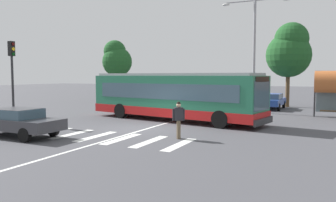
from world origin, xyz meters
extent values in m
plane|color=#47474C|center=(0.00, 0.00, 0.00)|extent=(160.00, 160.00, 0.00)
cylinder|color=black|center=(4.34, 4.29, 0.50)|extent=(1.04, 0.48, 1.00)
cylinder|color=black|center=(3.90, 1.98, 0.50)|extent=(1.04, 0.48, 1.00)
cylinder|color=black|center=(-3.13, 5.71, 0.50)|extent=(1.04, 0.48, 1.00)
cylinder|color=black|center=(-3.56, 3.40, 0.50)|extent=(1.04, 0.48, 1.00)
cube|color=#236B4C|center=(0.16, 3.89, 1.62)|extent=(12.14, 4.72, 2.55)
cube|color=red|center=(0.16, 3.89, 0.62)|extent=(12.26, 4.77, 0.55)
cube|color=#3D5666|center=(0.16, 3.89, 1.93)|extent=(10.75, 4.51, 0.96)
cube|color=#3D5666|center=(5.99, 2.78, 1.83)|extent=(0.46, 2.21, 1.63)
cube|color=black|center=(5.99, 2.78, 2.72)|extent=(0.42, 1.92, 0.28)
cube|color=#99999E|center=(0.16, 3.89, 2.98)|extent=(11.64, 4.43, 0.16)
cube|color=#28282B|center=(6.10, 2.76, 0.43)|extent=(0.59, 2.53, 0.36)
cylinder|color=brown|center=(3.01, -1.70, 0.42)|extent=(0.16, 0.16, 0.85)
cylinder|color=brown|center=(3.11, -1.86, 0.42)|extent=(0.16, 0.16, 0.85)
cube|color=#232328|center=(3.06, -1.78, 1.15)|extent=(0.48, 0.44, 0.60)
cylinder|color=#232328|center=(2.86, -1.91, 1.12)|extent=(0.10, 0.10, 0.55)
cylinder|color=#232328|center=(3.26, -1.65, 1.12)|extent=(0.10, 0.10, 0.55)
sphere|color=tan|center=(3.06, -1.78, 1.56)|extent=(0.22, 0.22, 0.22)
sphere|color=black|center=(3.06, -1.78, 1.63)|extent=(0.19, 0.19, 0.19)
cylinder|color=black|center=(-2.63, -3.81, 0.32)|extent=(0.64, 0.20, 0.64)
cylinder|color=black|center=(-2.64, -5.48, 0.32)|extent=(0.64, 0.20, 0.64)
cylinder|color=black|center=(-5.42, -3.79, 0.32)|extent=(0.64, 0.20, 0.64)
cube|color=#38383D|center=(-4.03, -4.64, 0.64)|extent=(4.51, 1.84, 0.52)
cube|color=#3D5666|center=(-4.12, -4.64, 1.12)|extent=(2.17, 1.61, 0.44)
cube|color=#38383D|center=(-4.12, -4.64, 1.30)|extent=(1.99, 1.54, 0.09)
cylinder|color=black|center=(-6.78, 15.92, 0.32)|extent=(0.26, 0.66, 0.64)
cylinder|color=black|center=(-5.11, 15.76, 0.32)|extent=(0.26, 0.66, 0.64)
cylinder|color=black|center=(-7.04, 13.14, 0.32)|extent=(0.26, 0.66, 0.64)
cylinder|color=black|center=(-5.38, 12.98, 0.32)|extent=(0.26, 0.66, 0.64)
cube|color=#C6B793|center=(-6.08, 14.45, 0.64)|extent=(2.24, 4.65, 0.52)
cube|color=#3D5666|center=(-6.09, 14.36, 1.12)|extent=(1.80, 2.30, 0.44)
cube|color=#C6B793|center=(-6.09, 14.36, 1.30)|extent=(1.71, 2.12, 0.09)
cylinder|color=black|center=(-4.04, 16.25, 0.32)|extent=(0.23, 0.65, 0.64)
cylinder|color=black|center=(-2.37, 16.18, 0.32)|extent=(0.23, 0.65, 0.64)
cylinder|color=black|center=(-4.15, 13.47, 0.32)|extent=(0.23, 0.65, 0.64)
cylinder|color=black|center=(-2.48, 13.40, 0.32)|extent=(0.23, 0.65, 0.64)
cube|color=#38383D|center=(-3.26, 14.83, 0.64)|extent=(2.00, 4.57, 0.52)
cube|color=#3D5666|center=(-3.26, 14.74, 1.12)|extent=(1.69, 2.22, 0.44)
cube|color=#38383D|center=(-3.26, 14.74, 1.30)|extent=(1.61, 2.04, 0.09)
cylinder|color=black|center=(-1.17, 16.44, 0.32)|extent=(0.27, 0.66, 0.64)
cylinder|color=black|center=(0.49, 16.25, 0.32)|extent=(0.27, 0.66, 0.64)
cylinder|color=black|center=(-1.50, 13.67, 0.32)|extent=(0.27, 0.66, 0.64)
cylinder|color=black|center=(0.17, 13.47, 0.32)|extent=(0.27, 0.66, 0.64)
cube|color=#AD1E1E|center=(-0.50, 14.96, 0.64)|extent=(2.33, 4.68, 0.52)
cube|color=#3D5666|center=(-0.51, 14.87, 1.12)|extent=(1.84, 2.33, 0.44)
cube|color=#AD1E1E|center=(-0.51, 14.87, 1.30)|extent=(1.75, 2.14, 0.09)
cylinder|color=black|center=(1.37, 16.12, 0.32)|extent=(0.23, 0.65, 0.64)
cylinder|color=black|center=(3.05, 16.04, 0.32)|extent=(0.23, 0.65, 0.64)
cylinder|color=black|center=(1.24, 13.33, 0.32)|extent=(0.23, 0.65, 0.64)
cylinder|color=black|center=(2.91, 13.25, 0.32)|extent=(0.23, 0.65, 0.64)
cube|color=#B7BABF|center=(2.14, 14.69, 0.64)|extent=(2.03, 4.58, 0.52)
cube|color=#3D5666|center=(2.14, 14.60, 1.12)|extent=(1.70, 2.23, 0.44)
cube|color=#B7BABF|center=(2.14, 14.60, 1.30)|extent=(1.62, 2.05, 0.09)
cylinder|color=black|center=(3.95, 15.83, 0.32)|extent=(0.22, 0.65, 0.64)
cylinder|color=black|center=(5.62, 15.78, 0.32)|extent=(0.22, 0.65, 0.64)
cylinder|color=black|center=(3.87, 13.04, 0.32)|extent=(0.22, 0.65, 0.64)
cylinder|color=black|center=(5.54, 13.00, 0.32)|extent=(0.22, 0.65, 0.64)
cube|color=#234293|center=(4.75, 14.41, 0.64)|extent=(1.94, 4.55, 0.52)
cube|color=#3D5666|center=(4.74, 14.32, 1.12)|extent=(1.66, 2.20, 0.44)
cube|color=#234293|center=(4.74, 14.32, 1.30)|extent=(1.58, 2.02, 0.09)
cylinder|color=#28282B|center=(-8.33, -1.31, 2.05)|extent=(0.14, 0.14, 4.10)
cube|color=black|center=(-8.33, -1.31, 4.55)|extent=(0.28, 0.32, 0.90)
cylinder|color=#410907|center=(-8.16, -1.31, 4.82)|extent=(0.04, 0.20, 0.20)
cylinder|color=yellow|center=(-8.16, -1.31, 4.52)|extent=(0.04, 0.20, 0.20)
cylinder|color=#093B10|center=(-8.16, -1.31, 4.22)|extent=(0.04, 0.20, 0.20)
cylinder|color=#28282B|center=(8.35, 10.06, 1.15)|extent=(0.12, 0.12, 2.30)
cylinder|color=#939399|center=(3.91, 10.80, 4.41)|extent=(0.20, 0.20, 8.83)
cylinder|color=#939399|center=(2.76, 10.80, 8.68)|extent=(2.30, 0.10, 0.10)
ellipsoid|color=silver|center=(1.61, 10.80, 8.55)|extent=(0.60, 0.32, 0.20)
cylinder|color=brown|center=(-12.81, 16.62, 1.65)|extent=(0.36, 0.36, 3.31)
sphere|color=#1E5123|center=(-12.81, 16.62, 4.50)|extent=(3.40, 3.40, 3.40)
sphere|color=#1E5123|center=(-13.12, 16.64, 5.69)|extent=(2.55, 2.55, 2.55)
cylinder|color=brown|center=(5.76, 17.16, 1.68)|extent=(0.36, 0.36, 3.36)
sphere|color=#1E5123|center=(5.76, 17.16, 4.79)|extent=(4.08, 4.08, 4.08)
sphere|color=#1E5123|center=(6.00, 17.01, 6.22)|extent=(3.06, 3.06, 3.06)
cube|color=silver|center=(-3.66, -2.98, 0.00)|extent=(0.45, 2.93, 0.01)
cube|color=silver|center=(-2.20, -2.98, 0.00)|extent=(0.45, 2.93, 0.01)
cube|color=silver|center=(-0.74, -2.98, 0.00)|extent=(0.45, 2.93, 0.01)
cube|color=silver|center=(0.72, -2.98, 0.00)|extent=(0.45, 2.93, 0.01)
cube|color=silver|center=(2.18, -2.98, 0.00)|extent=(0.45, 2.93, 0.01)
cube|color=silver|center=(3.64, -2.98, 0.00)|extent=(0.45, 2.93, 0.01)
cube|color=silver|center=(0.32, 2.00, 0.00)|extent=(0.16, 24.00, 0.01)
camera|label=1|loc=(9.28, -15.85, 2.91)|focal=36.01mm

